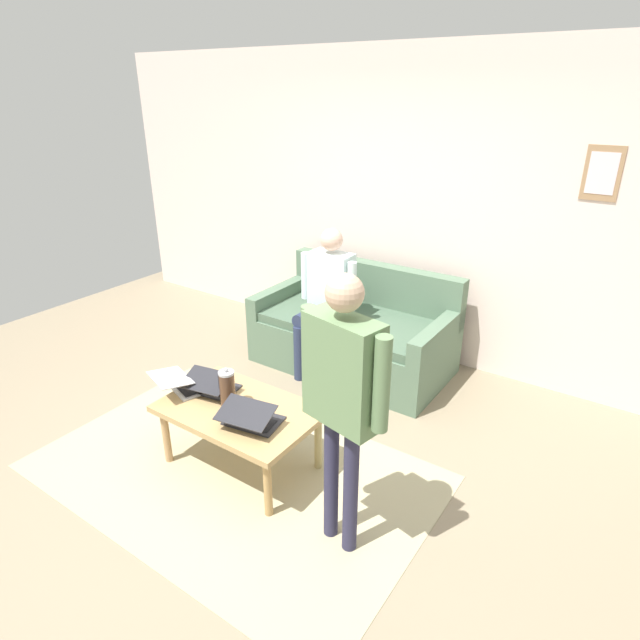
% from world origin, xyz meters
% --- Properties ---
extents(ground_plane, '(7.68, 7.68, 0.00)m').
position_xyz_m(ground_plane, '(0.00, 0.00, 0.00)').
color(ground_plane, gray).
extents(area_rug, '(2.60, 1.64, 0.01)m').
position_xyz_m(area_rug, '(0.14, 0.14, 0.00)').
color(area_rug, tan).
rests_on(area_rug, ground_plane).
extents(back_wall, '(7.04, 0.11, 2.70)m').
position_xyz_m(back_wall, '(-0.00, -2.20, 1.35)').
color(back_wall, silver).
rests_on(back_wall, ground_plane).
extents(couch, '(1.71, 0.91, 0.88)m').
position_xyz_m(couch, '(0.25, -1.61, 0.31)').
color(couch, '#546E57').
rests_on(couch, ground_plane).
extents(coffee_table, '(1.02, 0.66, 0.45)m').
position_xyz_m(coffee_table, '(0.14, 0.04, 0.40)').
color(coffee_table, tan).
rests_on(coffee_table, ground_plane).
extents(laptop_left, '(0.39, 0.36, 0.15)m').
position_xyz_m(laptop_left, '(-0.05, 0.14, 0.50)').
color(laptop_left, '#28282D').
rests_on(laptop_left, coffee_table).
extents(laptop_center, '(0.37, 0.35, 0.15)m').
position_xyz_m(laptop_center, '(0.43, -0.00, 0.50)').
color(laptop_center, '#28282D').
rests_on(laptop_center, coffee_table).
extents(laptop_right, '(0.39, 0.44, 0.14)m').
position_xyz_m(laptop_right, '(0.60, 0.09, 0.50)').
color(laptop_right, silver).
rests_on(laptop_right, coffee_table).
extents(french_press, '(0.12, 0.10, 0.28)m').
position_xyz_m(french_press, '(0.22, 0.06, 0.58)').
color(french_press, '#4C3323').
rests_on(french_press, coffee_table).
extents(person_standing, '(0.57, 0.26, 1.59)m').
position_xyz_m(person_standing, '(-0.76, 0.23, 1.02)').
color(person_standing, '#2B2A44').
rests_on(person_standing, ground_plane).
extents(person_seated, '(0.55, 0.51, 1.28)m').
position_xyz_m(person_seated, '(0.42, -1.38, 0.73)').
color(person_seated, '#272F4A').
rests_on(person_seated, ground_plane).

